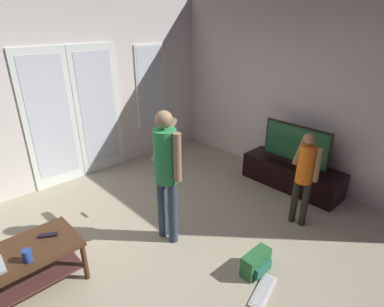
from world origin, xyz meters
name	(u,v)px	position (x,y,z in m)	size (l,w,h in m)	color
ground_plane	(145,264)	(0.00, 0.00, -0.01)	(5.91, 4.81, 0.02)	#B3A88B
wall_back_with_doors	(45,97)	(0.08, 2.37, 1.36)	(5.91, 0.09, 2.81)	silver
wall_right_plain	(302,91)	(2.92, 0.00, 1.39)	(0.06, 4.81, 2.78)	silver
coffee_table	(17,265)	(-1.04, 0.47, 0.33)	(1.10, 0.57, 0.45)	#472A17
tv_stand	(292,175)	(2.58, -0.21, 0.20)	(0.49, 1.47, 0.39)	black
flat_screen_tv	(296,145)	(2.57, -0.20, 0.70)	(0.08, 1.01, 0.60)	black
person_adult	(166,167)	(0.46, 0.16, 0.92)	(0.49, 0.47, 1.54)	#2F3F52
person_child	(305,171)	(1.82, -0.74, 0.72)	(0.45, 0.38, 1.20)	black
backpack	(256,263)	(0.76, -0.87, 0.11)	(0.34, 0.18, 0.23)	#296C36
loose_keyboard	(263,291)	(0.59, -1.07, 0.01)	(0.46, 0.24, 0.02)	white
cup_near_edge	(27,256)	(-0.97, 0.31, 0.51)	(0.08, 0.08, 0.11)	#234395
tv_remote_black	(48,235)	(-0.72, 0.53, 0.46)	(0.17, 0.05, 0.02)	black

